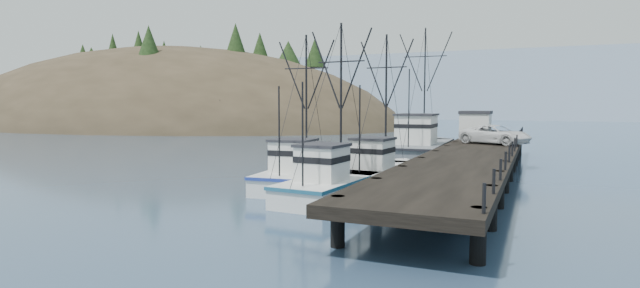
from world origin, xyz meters
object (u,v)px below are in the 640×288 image
object	(u,v)px
trawler_near	(334,184)
work_vessel	(421,149)
trawler_far	(380,172)
pier	(471,156)
pickup_truck	(495,135)
trawler_mid	(302,175)
pier_shed	(475,125)
motorboat	(324,147)

from	to	relation	value
trawler_near	work_vessel	distance (m)	20.64
trawler_far	work_vessel	size ratio (longest dim) A/B	0.67
pier	work_vessel	distance (m)	11.38
trawler_near	pickup_truck	world-z (taller)	trawler_near
pier	trawler_mid	size ratio (longest dim) A/B	4.20
pier	trawler_near	world-z (taller)	trawler_near
trawler_mid	pier_shed	world-z (taller)	trawler_mid
pier_shed	pickup_truck	xyz separation A→B (m)	(2.37, -6.31, -0.58)
pier_shed	trawler_far	bearing A→B (deg)	-102.06
trawler_far	pier_shed	distance (m)	19.82
trawler_mid	motorboat	size ratio (longest dim) A/B	1.86
work_vessel	motorboat	bearing A→B (deg)	143.63
trawler_mid	trawler_far	size ratio (longest dim) A/B	0.98
trawler_mid	work_vessel	size ratio (longest dim) A/B	0.66
trawler_near	pickup_truck	bearing A→B (deg)	68.48
trawler_near	trawler_mid	bearing A→B (deg)	140.83
work_vessel	pickup_truck	xyz separation A→B (m)	(6.85, -1.66, 1.61)
trawler_near	trawler_far	bearing A→B (deg)	80.59
trawler_near	pier_shed	distance (m)	25.92
trawler_mid	motorboat	xyz separation A→B (m)	(-10.53, 28.58, -0.82)
pier	trawler_near	size ratio (longest dim) A/B	4.15
pier	motorboat	size ratio (longest dim) A/B	7.83
trawler_near	pickup_truck	size ratio (longest dim) A/B	1.76
work_vessel	motorboat	distance (m)	18.16
trawler_far	motorboat	world-z (taller)	trawler_far
trawler_mid	motorboat	world-z (taller)	trawler_mid
pier_shed	trawler_mid	bearing A→B (deg)	-110.80
trawler_near	trawler_far	distance (m)	6.15
trawler_far	motorboat	xyz separation A→B (m)	(-14.97, 25.31, -0.82)
work_vessel	pier_shed	xyz separation A→B (m)	(4.48, 4.65, 2.19)
pickup_truck	motorboat	bearing A→B (deg)	84.82
pier	work_vessel	bearing A→B (deg)	120.88
trawler_near	motorboat	distance (m)	34.35
trawler_near	pickup_truck	xyz separation A→B (m)	(7.48, 18.97, 2.02)
pier	trawler_far	distance (m)	7.32
pier	trawler_mid	bearing A→B (deg)	-140.79
trawler_far	motorboat	size ratio (longest dim) A/B	1.89
trawler_near	trawler_far	xyz separation A→B (m)	(1.01, 6.07, 0.00)
work_vessel	trawler_mid	bearing A→B (deg)	-102.82
pier	trawler_mid	xyz separation A→B (m)	(-9.89, -8.07, -0.87)
trawler_near	pickup_truck	distance (m)	20.49
trawler_near	trawler_far	size ratio (longest dim) A/B	1.00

